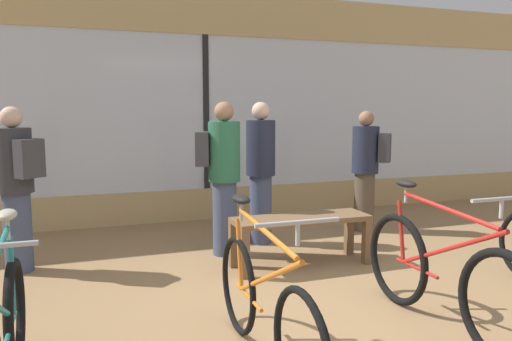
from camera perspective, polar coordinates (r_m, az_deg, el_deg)
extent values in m
plane|color=#99754C|center=(4.02, 7.65, -16.16)|extent=(24.00, 24.00, 0.00)
cube|color=tan|center=(7.24, -5.64, -3.76)|extent=(12.00, 0.08, 0.45)
cube|color=silver|center=(7.11, -5.77, 6.58)|extent=(12.00, 0.04, 2.15)
cube|color=tan|center=(7.23, -5.91, 17.53)|extent=(12.00, 0.08, 0.60)
cube|color=black|center=(7.09, -5.71, 6.58)|extent=(0.08, 0.02, 2.15)
torus|color=black|center=(3.52, -25.84, -14.37)|extent=(0.06, 0.67, 0.67)
cylinder|color=#1E7A7F|center=(2.93, -27.25, -13.86)|extent=(0.03, 0.96, 0.51)
cylinder|color=#1E7A7F|center=(3.41, -26.13, -10.85)|extent=(0.03, 0.11, 0.49)
cylinder|color=#1E7A7F|center=(3.31, -26.27, -15.81)|extent=(0.03, 0.46, 0.03)
cylinder|color=#B2B2B7|center=(3.29, -26.50, -5.90)|extent=(0.02, 0.02, 0.14)
ellipsoid|color=#B2A893|center=(3.28, -26.58, -4.54)|extent=(0.11, 0.22, 0.06)
torus|color=black|center=(3.61, -2.08, -12.95)|extent=(0.04, 0.69, 0.69)
cylinder|color=orange|center=(3.03, 1.26, -12.17)|extent=(0.03, 1.00, 0.51)
cylinder|color=orange|center=(3.50, -1.89, -9.47)|extent=(0.03, 0.11, 0.49)
cylinder|color=orange|center=(2.97, 1.06, -6.98)|extent=(0.03, 0.92, 0.10)
cylinder|color=orange|center=(3.40, -0.81, -14.26)|extent=(0.03, 0.48, 0.03)
cylinder|color=#B2B2B7|center=(3.39, -1.71, -4.63)|extent=(0.02, 0.02, 0.14)
ellipsoid|color=black|center=(3.38, -1.71, -3.30)|extent=(0.11, 0.22, 0.06)
cylinder|color=#B2B2B7|center=(2.54, 4.79, -7.26)|extent=(0.02, 0.02, 0.12)
cylinder|color=#ADADB2|center=(2.53, 4.80, -5.94)|extent=(0.46, 0.02, 0.02)
torus|color=black|center=(4.27, 15.83, -9.70)|extent=(0.06, 0.74, 0.74)
torus|color=black|center=(3.50, 26.41, -13.95)|extent=(0.06, 0.74, 0.74)
cylinder|color=red|center=(3.77, 21.11, -8.35)|extent=(0.03, 1.01, 0.51)
cylinder|color=red|center=(4.17, 16.27, -6.67)|extent=(0.03, 0.11, 0.49)
cylinder|color=red|center=(3.73, 21.00, -4.17)|extent=(0.03, 0.94, 0.10)
cylinder|color=red|center=(4.08, 17.85, -10.55)|extent=(0.03, 0.49, 0.03)
cylinder|color=#B2B2B7|center=(4.08, 16.75, -2.56)|extent=(0.02, 0.02, 0.14)
ellipsoid|color=black|center=(4.07, 16.79, -1.44)|extent=(0.11, 0.22, 0.06)
cylinder|color=#B2B2B7|center=(3.38, 26.24, -3.92)|extent=(0.02, 0.02, 0.12)
cylinder|color=#ADADB2|center=(3.37, 26.30, -2.92)|extent=(0.46, 0.02, 0.02)
cube|color=brown|center=(5.06, 5.18, -5.53)|extent=(1.40, 0.44, 0.05)
cube|color=brown|center=(4.72, -1.30, -9.59)|extent=(0.08, 0.08, 0.46)
cube|color=brown|center=(5.28, 12.57, -7.97)|extent=(0.08, 0.08, 0.46)
cube|color=brown|center=(5.05, -2.61, -8.48)|extent=(0.08, 0.08, 0.46)
cube|color=brown|center=(5.57, 10.58, -7.11)|extent=(0.08, 0.08, 0.46)
cylinder|color=#424C6B|center=(5.45, -3.59, -5.43)|extent=(0.31, 0.31, 0.81)
cylinder|color=#286647|center=(5.34, -3.65, 2.18)|extent=(0.41, 0.41, 0.64)
sphere|color=#9E7051|center=(5.32, -3.69, 6.74)|extent=(0.21, 0.21, 0.21)
cube|color=#38383D|center=(5.33, -6.23, 2.49)|extent=(0.19, 0.26, 0.36)
cylinder|color=#424C6B|center=(5.90, 0.53, -4.44)|extent=(0.34, 0.34, 0.81)
cylinder|color=#23283D|center=(5.80, 0.54, 2.61)|extent=(0.45, 0.45, 0.64)
sphere|color=beige|center=(5.78, 0.54, 6.81)|extent=(0.21, 0.21, 0.21)
cylinder|color=brown|center=(6.65, 12.25, -3.51)|extent=(0.37, 0.37, 0.76)
cylinder|color=#23283D|center=(6.56, 12.40, 2.34)|extent=(0.48, 0.48, 0.60)
sphere|color=#9E7051|center=(6.54, 12.50, 5.81)|extent=(0.20, 0.20, 0.20)
cube|color=#38383D|center=(6.53, 14.50, 2.52)|extent=(0.26, 0.27, 0.36)
cylinder|color=#424C6B|center=(5.40, -25.55, -6.38)|extent=(0.37, 0.37, 0.78)
cylinder|color=#333338|center=(5.29, -25.96, 1.04)|extent=(0.48, 0.48, 0.62)
sphere|color=beige|center=(5.27, -26.20, 5.49)|extent=(0.20, 0.20, 0.20)
cube|color=#38383D|center=(5.09, -24.47, 1.26)|extent=(0.27, 0.26, 0.36)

